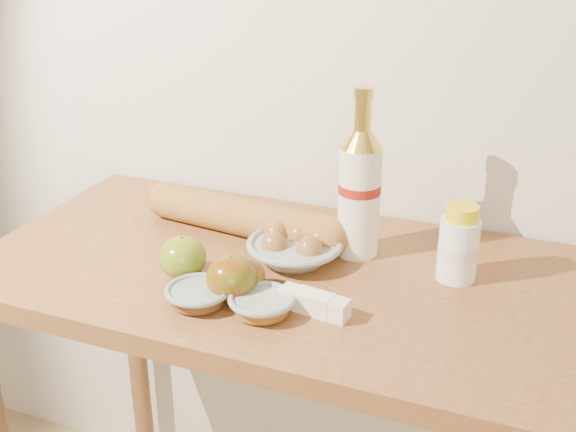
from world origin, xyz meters
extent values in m
cube|color=beige|center=(0.00, 1.51, 1.30)|extent=(3.50, 0.02, 2.60)
cube|color=#9E6433|center=(0.00, 1.18, 0.88)|extent=(1.20, 0.60, 0.04)
cylinder|color=brown|center=(-0.55, 1.43, 0.43)|extent=(0.05, 0.05, 0.86)
cylinder|color=white|center=(0.09, 1.29, 1.01)|extent=(0.10, 0.10, 0.21)
cylinder|color=maroon|center=(0.09, 1.29, 1.04)|extent=(0.10, 0.10, 0.02)
cone|color=gold|center=(0.09, 1.29, 1.13)|extent=(0.10, 0.10, 0.03)
cylinder|color=gold|center=(0.09, 1.29, 1.18)|extent=(0.04, 0.04, 0.06)
cylinder|color=gold|center=(0.09, 1.29, 1.22)|extent=(0.04, 0.04, 0.02)
cylinder|color=white|center=(0.28, 1.26, 0.96)|extent=(0.08, 0.08, 0.12)
cylinder|color=#F7D7CF|center=(0.28, 1.26, 0.96)|extent=(0.08, 0.08, 0.02)
cylinder|color=yellow|center=(0.28, 1.26, 1.03)|extent=(0.06, 0.06, 0.03)
torus|color=#93A19C|center=(-0.01, 1.21, 0.94)|extent=(0.20, 0.20, 0.01)
ellipsoid|color=brown|center=(-0.04, 1.19, 0.93)|extent=(0.06, 0.06, 0.06)
ellipsoid|color=brown|center=(0.02, 1.20, 0.93)|extent=(0.06, 0.06, 0.06)
ellipsoid|color=brown|center=(-0.01, 1.24, 0.93)|extent=(0.06, 0.06, 0.06)
ellipsoid|color=brown|center=(-0.06, 1.23, 0.93)|extent=(0.06, 0.06, 0.06)
ellipsoid|color=brown|center=(0.03, 1.24, 0.93)|extent=(0.06, 0.06, 0.06)
cylinder|color=#B88438|center=(-0.15, 1.28, 0.94)|extent=(0.40, 0.12, 0.08)
sphere|color=#B88438|center=(-0.34, 1.30, 0.94)|extent=(0.09, 0.09, 0.08)
sphere|color=#B88438|center=(0.04, 1.26, 0.94)|extent=(0.09, 0.09, 0.08)
ellipsoid|color=olive|center=(-0.17, 1.08, 0.94)|extent=(0.11, 0.11, 0.08)
cylinder|color=#472F17|center=(-0.17, 1.08, 0.97)|extent=(0.01, 0.01, 0.01)
ellipsoid|color=maroon|center=(-0.06, 1.04, 0.94)|extent=(0.11, 0.11, 0.08)
cylinder|color=#4F391A|center=(-0.06, 1.04, 0.97)|extent=(0.01, 0.01, 0.01)
ellipsoid|color=#8E0D07|center=(-0.05, 1.07, 0.93)|extent=(0.09, 0.09, 0.06)
cylinder|color=#4D3519|center=(-0.05, 1.07, 0.96)|extent=(0.01, 0.01, 0.01)
torus|color=gray|center=(-0.11, 1.00, 0.93)|extent=(0.14, 0.14, 0.01)
cylinder|color=brown|center=(-0.11, 1.00, 0.92)|extent=(0.11, 0.11, 0.02)
torus|color=gray|center=(0.01, 1.02, 0.93)|extent=(0.15, 0.15, 0.01)
cylinder|color=brown|center=(0.01, 1.02, 0.92)|extent=(0.12, 0.12, 0.02)
cube|color=#F8EBC0|center=(0.09, 1.05, 0.92)|extent=(0.13, 0.05, 0.03)
cube|color=white|center=(0.09, 1.05, 0.92)|extent=(0.07, 0.04, 0.04)
camera|label=1|loc=(0.43, 0.08, 1.53)|focal=45.00mm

